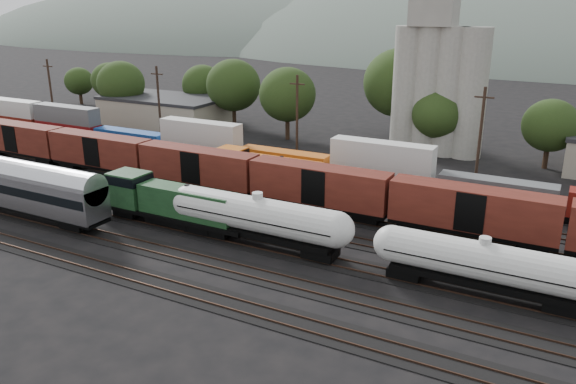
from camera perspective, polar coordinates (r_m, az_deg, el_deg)
The scene contains 13 objects.
ground at distance 54.46m, azimuth 1.62°, elevation -4.03°, with size 600.00×600.00×0.00m, color black.
tracks at distance 54.44m, azimuth 1.62°, elevation -3.98°, with size 180.00×33.20×0.20m.
green_locomotive at distance 56.39m, azimuth -12.56°, elevation -0.83°, with size 17.32×3.06×4.58m.
tank_car_a at distance 50.29m, azimuth -3.09°, elevation -2.52°, with size 18.36×3.29×4.81m.
tank_car_b at distance 44.37m, azimuth 19.14°, elevation -6.86°, with size 16.90×3.02×4.43m.
passenger_coach at distance 64.71m, azimuth -26.69°, elevation 0.97°, with size 25.64×3.16×5.82m.
orange_locomotive at distance 66.80m, azimuth -2.75°, elevation 2.41°, with size 16.39×2.73×4.10m.
boxcar_string at distance 61.39m, azimuth -3.37°, elevation 1.68°, with size 122.80×2.90×4.20m.
container_wall at distance 70.01m, azimuth 0.75°, elevation 3.38°, with size 160.24×2.60×5.80m.
grain_silo at distance 83.87m, azimuth 15.00°, elevation 11.33°, with size 13.40×5.00×29.00m.
industrial_sheds at distance 83.91m, azimuth 16.61°, elevation 5.15°, with size 119.38×17.26×5.10m.
tree_band at distance 85.71m, azimuth 15.07°, elevation 8.73°, with size 161.06×21.24×14.45m.
utility_poles at distance 72.22m, azimuth 9.49°, elevation 6.56°, with size 122.20×0.36×12.00m.
Camera 1 is at (22.17, -45.14, 20.90)m, focal length 35.00 mm.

